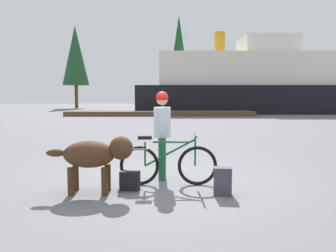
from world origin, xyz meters
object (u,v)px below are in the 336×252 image
Objects in this scene: dog at (95,155)px; bicycle at (167,164)px; sailboat_moored at (185,108)px; person_cyclist at (162,127)px; ferry_boat at (245,85)px; handbag_pannier at (130,181)px; backpack at (222,181)px.

bicycle is at bearing 21.82° from dog.
bicycle is 26.49m from sailboat_moored.
ferry_boat is at bearing 73.57° from person_cyclist.
dog is (-1.16, -0.47, 0.25)m from bicycle.
bicycle is at bearing 25.01° from handbag_pannier.
bicycle is 5.37× the size of handbag_pannier.
person_cyclist reaches higher than backpack.
ferry_boat is at bearing 72.15° from dog.
person_cyclist reaches higher than handbag_pannier.
handbag_pannier is at bearing 17.84° from dog.
bicycle is 0.08× the size of ferry_boat.
handbag_pannier is at bearing -154.99° from bicycle.
person_cyclist reaches higher than dog.
ferry_boat is 2.75× the size of sailboat_moored.
sailboat_moored is at bearing 88.21° from backpack.
dog is 0.06× the size of ferry_boat.
person_cyclist reaches higher than bicycle.
backpack is (2.04, -0.11, -0.41)m from dog.
sailboat_moored is (1.82, 25.96, -0.50)m from person_cyclist.
backpack is at bearing -2.96° from dog.
handbag_pannier is at bearing -95.03° from sailboat_moored.
handbag_pannier is at bearing -106.99° from ferry_boat.
bicycle is at bearing 146.88° from backpack.
handbag_pannier is 0.01× the size of ferry_boat.
dog is 0.17× the size of sailboat_moored.
backpack reaches higher than handbag_pannier.
person_cyclist is 5.20× the size of handbag_pannier.
bicycle is 0.78m from person_cyclist.
sailboat_moored is (0.85, 27.01, 0.27)m from backpack.
sailboat_moored reaches higher than bicycle.
ferry_boat is (8.14, 28.44, 2.50)m from bicycle.
backpack is 1.39× the size of handbag_pannier.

